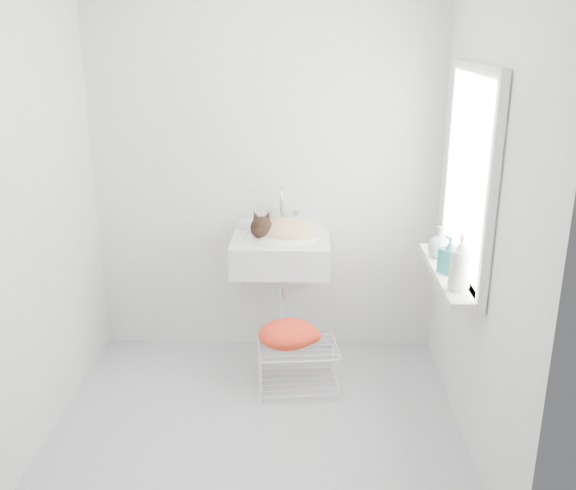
{
  "coord_description": "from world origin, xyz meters",
  "views": [
    {
      "loc": [
        0.26,
        -2.98,
        2.06
      ],
      "look_at": [
        0.16,
        0.5,
        0.88
      ],
      "focal_mm": 40.16,
      "sensor_mm": 36.0,
      "label": 1
    }
  ],
  "objects_px": {
    "sink": "(281,237)",
    "wire_rack": "(298,365)",
    "bottle_a": "(458,290)",
    "bottle_b": "(448,273)",
    "bottle_c": "(439,257)",
    "cat": "(283,232)"
  },
  "relations": [
    {
      "from": "cat",
      "to": "bottle_a",
      "type": "distance_m",
      "value": 1.18
    },
    {
      "from": "bottle_a",
      "to": "bottle_b",
      "type": "xyz_separation_m",
      "value": [
        0.0,
        0.23,
        0.0
      ]
    },
    {
      "from": "cat",
      "to": "bottle_b",
      "type": "relative_size",
      "value": 2.06
    },
    {
      "from": "wire_rack",
      "to": "bottle_b",
      "type": "xyz_separation_m",
      "value": [
        0.78,
        -0.25,
        0.7
      ]
    },
    {
      "from": "sink",
      "to": "bottle_b",
      "type": "bearing_deg",
      "value": -32.77
    },
    {
      "from": "wire_rack",
      "to": "bottle_b",
      "type": "distance_m",
      "value": 1.08
    },
    {
      "from": "cat",
      "to": "wire_rack",
      "type": "bearing_deg",
      "value": -75.69
    },
    {
      "from": "bottle_a",
      "to": "wire_rack",
      "type": "bearing_deg",
      "value": 148.24
    },
    {
      "from": "sink",
      "to": "bottle_c",
      "type": "bearing_deg",
      "value": -20.46
    },
    {
      "from": "sink",
      "to": "bottle_b",
      "type": "relative_size",
      "value": 3.01
    },
    {
      "from": "sink",
      "to": "bottle_b",
      "type": "distance_m",
      "value": 1.06
    },
    {
      "from": "sink",
      "to": "bottle_c",
      "type": "relative_size",
      "value": 3.4
    },
    {
      "from": "sink",
      "to": "cat",
      "type": "xyz_separation_m",
      "value": [
        0.01,
        -0.02,
        0.04
      ]
    },
    {
      "from": "bottle_c",
      "to": "cat",
      "type": "bearing_deg",
      "value": 160.19
    },
    {
      "from": "bottle_a",
      "to": "bottle_c",
      "type": "xyz_separation_m",
      "value": [
        0.0,
        0.47,
        0.0
      ]
    },
    {
      "from": "sink",
      "to": "bottle_a",
      "type": "distance_m",
      "value": 1.2
    },
    {
      "from": "sink",
      "to": "wire_rack",
      "type": "relative_size",
      "value": 1.29
    },
    {
      "from": "bottle_b",
      "to": "bottle_c",
      "type": "height_order",
      "value": "bottle_b"
    },
    {
      "from": "wire_rack",
      "to": "bottle_c",
      "type": "bearing_deg",
      "value": -0.87
    },
    {
      "from": "sink",
      "to": "wire_rack",
      "type": "xyz_separation_m",
      "value": [
        0.11,
        -0.32,
        -0.7
      ]
    },
    {
      "from": "bottle_a",
      "to": "bottle_c",
      "type": "height_order",
      "value": "bottle_a"
    },
    {
      "from": "bottle_b",
      "to": "bottle_c",
      "type": "bearing_deg",
      "value": 90.0
    }
  ]
}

